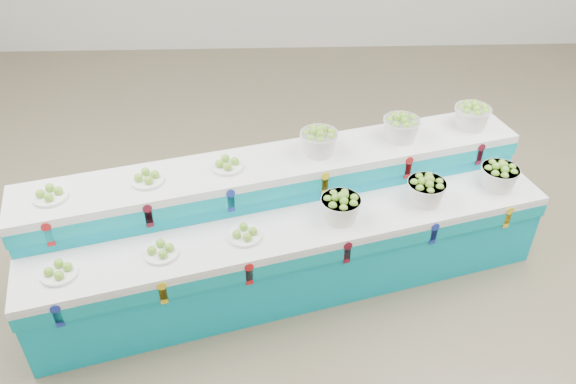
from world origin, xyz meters
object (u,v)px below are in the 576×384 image
Objects in this scene: plate_upper_mid at (147,177)px; basket_lower_left at (341,207)px; display_stand at (288,226)px; basket_upper_right at (472,115)px.

basket_lower_left is at bearing -5.20° from plate_upper_mid.
display_stand is 13.41× the size of basket_lower_left.
basket_upper_right is at bearing 15.27° from plate_upper_mid.
plate_upper_mid is at bearing 174.80° from basket_lower_left.
display_stand reaches higher than basket_lower_left.
basket_upper_right reaches higher than display_stand.
plate_upper_mid is 2.86m from basket_upper_right.
plate_upper_mid is at bearing 166.05° from display_stand.
basket_lower_left is (0.41, -0.16, 0.32)m from display_stand.
display_stand is 1.23m from plate_upper_mid.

